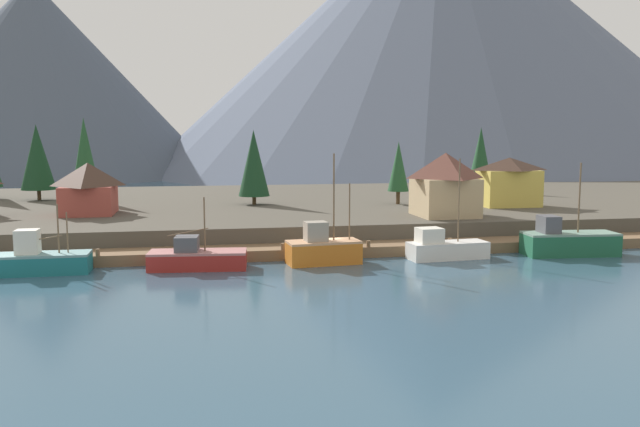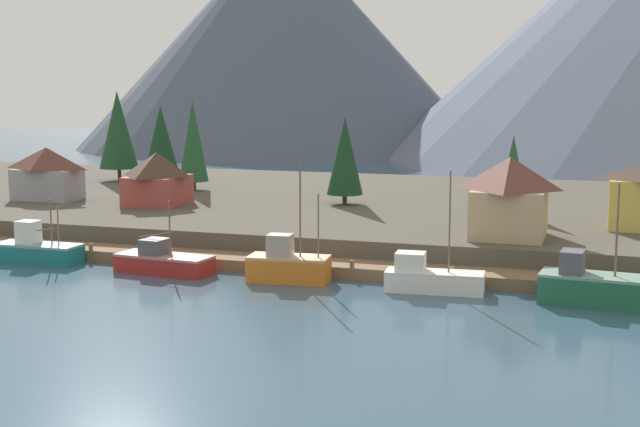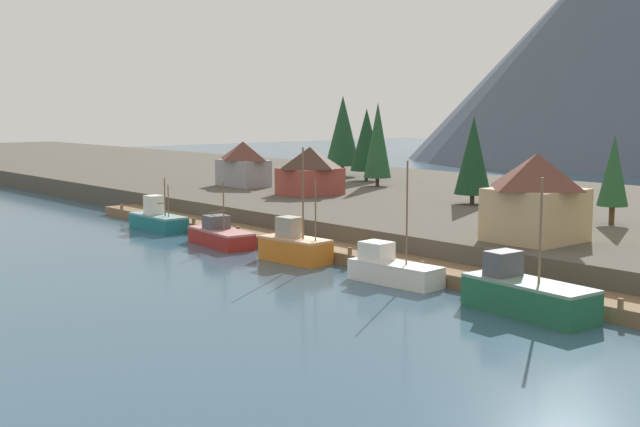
# 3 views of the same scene
# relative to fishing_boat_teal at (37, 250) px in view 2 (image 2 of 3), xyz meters

# --- Properties ---
(ground_plane) EXTENTS (400.00, 400.00, 1.00)m
(ground_plane) POSITION_rel_fishing_boat_teal_xyz_m (24.36, 21.55, -1.58)
(ground_plane) COLOR #335166
(dock) EXTENTS (80.00, 4.00, 1.60)m
(dock) POSITION_rel_fishing_boat_teal_xyz_m (24.36, 3.54, -0.58)
(dock) COLOR brown
(dock) RESTS_ON ground_plane
(shoreline_bank) EXTENTS (400.00, 56.00, 2.50)m
(shoreline_bank) POSITION_rel_fishing_boat_teal_xyz_m (24.36, 33.55, 0.17)
(shoreline_bank) COLOR #4C473D
(shoreline_bank) RESTS_ON ground_plane
(mountain_west_peak) EXTENTS (104.22, 104.22, 56.66)m
(mountain_west_peak) POSITION_rel_fishing_boat_teal_xyz_m (-33.12, 149.50, 27.25)
(mountain_west_peak) COLOR #475160
(mountain_west_peak) RESTS_ON ground_plane
(fishing_boat_teal) EXTENTS (7.80, 2.83, 5.70)m
(fishing_boat_teal) POSITION_rel_fishing_boat_teal_xyz_m (0.00, 0.00, 0.00)
(fishing_boat_teal) COLOR #196B70
(fishing_boat_teal) RESTS_ON ground_plane
(fishing_boat_red) EXTENTS (8.44, 3.79, 6.11)m
(fishing_boat_red) POSITION_rel_fishing_boat_teal_xyz_m (12.69, -0.48, -0.13)
(fishing_boat_red) COLOR maroon
(fishing_boat_red) RESTS_ON ground_plane
(fishing_boat_orange) EXTENTS (6.61, 3.33, 9.71)m
(fishing_boat_orange) POSITION_rel_fishing_boat_teal_xyz_m (23.63, -0.26, 0.21)
(fishing_boat_orange) COLOR #CC6B1E
(fishing_boat_orange) RESTS_ON ground_plane
(fishing_boat_white) EXTENTS (7.55, 3.10, 9.19)m
(fishing_boat_white) POSITION_rel_fishing_boat_teal_xyz_m (35.08, -0.15, -0.05)
(fishing_boat_white) COLOR silver
(fishing_boat_white) RESTS_ON ground_plane
(fishing_boat_green) EXTENTS (8.93, 3.91, 8.75)m
(fishing_boat_green) POSITION_rel_fishing_boat_teal_xyz_m (47.28, -0.55, 0.18)
(fishing_boat_green) COLOR #1E5B3D
(fishing_boat_green) RESTS_ON ground_plane
(house_tan) EXTENTS (6.36, 6.87, 6.95)m
(house_tan) POSITION_rel_fishing_boat_teal_xyz_m (39.55, 11.25, 4.97)
(house_tan) COLOR tan
(house_tan) RESTS_ON shoreline_bank
(house_red) EXTENTS (5.87, 6.88, 5.79)m
(house_red) POSITION_rel_fishing_boat_teal_xyz_m (0.85, 20.43, 4.38)
(house_red) COLOR #9E4238
(house_red) RESTS_ON shoreline_bank
(house_grey) EXTENTS (7.67, 4.43, 6.00)m
(house_grey) POSITION_rel_fishing_boat_teal_xyz_m (-13.35, 20.58, 4.49)
(house_grey) COLOR gray
(house_grey) RESTS_ON shoreline_bank
(conifer_near_left) EXTENTS (2.73, 2.73, 8.07)m
(conifer_near_left) POSITION_rel_fishing_boat_teal_xyz_m (38.45, 24.54, 6.26)
(conifer_near_left) COLOR #4C3823
(conifer_near_left) RESTS_ON shoreline_bank
(conifer_mid_left) EXTENTS (4.61, 4.61, 10.38)m
(conifer_mid_left) POSITION_rel_fishing_boat_teal_xyz_m (-8.59, 38.89, 7.32)
(conifer_mid_left) COLOR #4C3823
(conifer_mid_left) RESTS_ON shoreline_bank
(conifer_mid_right) EXTENTS (5.31, 5.31, 12.31)m
(conifer_mid_right) POSITION_rel_fishing_boat_teal_xyz_m (-16.60, 41.53, 8.41)
(conifer_mid_right) COLOR #4C3823
(conifer_mid_right) RESTS_ON shoreline_bank
(conifer_back_left) EXTENTS (3.67, 3.67, 11.21)m
(conifer_back_left) POSITION_rel_fishing_boat_teal_xyz_m (-1.64, 34.30, 7.59)
(conifer_back_left) COLOR #4C3823
(conifer_back_left) RESTS_ON shoreline_bank
(conifer_back_right) EXTENTS (4.00, 4.00, 9.57)m
(conifer_back_right) POSITION_rel_fishing_boat_teal_xyz_m (20.06, 27.53, 6.74)
(conifer_back_right) COLOR #4C3823
(conifer_back_right) RESTS_ON shoreline_bank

